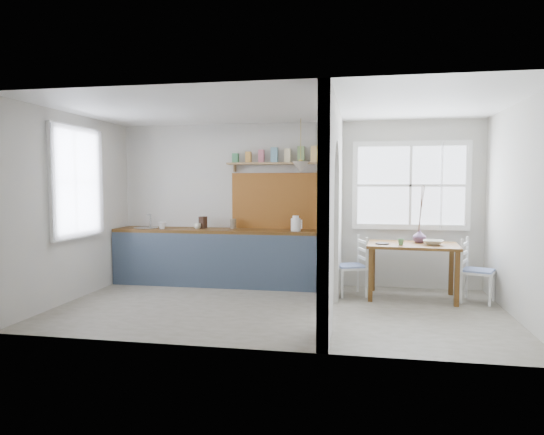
% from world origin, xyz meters
% --- Properties ---
extents(floor, '(5.80, 3.20, 0.01)m').
position_xyz_m(floor, '(0.00, 0.00, 0.00)').
color(floor, gray).
rests_on(floor, ground).
extents(ceiling, '(5.80, 3.20, 0.01)m').
position_xyz_m(ceiling, '(0.00, 0.00, 2.60)').
color(ceiling, beige).
rests_on(ceiling, walls).
extents(walls, '(5.81, 3.21, 2.60)m').
position_xyz_m(walls, '(0.00, 0.00, 1.30)').
color(walls, beige).
rests_on(walls, floor).
extents(partition, '(0.12, 3.20, 2.60)m').
position_xyz_m(partition, '(0.70, 0.06, 1.45)').
color(partition, beige).
rests_on(partition, floor).
extents(kitchen_window, '(0.10, 1.16, 1.50)m').
position_xyz_m(kitchen_window, '(-2.87, 0.00, 1.65)').
color(kitchen_window, white).
rests_on(kitchen_window, walls).
extents(nook_window, '(1.76, 0.10, 1.30)m').
position_xyz_m(nook_window, '(1.80, 1.56, 1.60)').
color(nook_window, white).
rests_on(nook_window, walls).
extents(counter, '(3.50, 0.60, 0.90)m').
position_xyz_m(counter, '(-1.13, 1.33, 0.46)').
color(counter, brown).
rests_on(counter, floor).
extents(sink, '(0.40, 0.40, 0.02)m').
position_xyz_m(sink, '(-2.43, 1.30, 0.89)').
color(sink, '#B5B9BF').
rests_on(sink, counter).
extents(backsplash, '(1.65, 0.03, 0.90)m').
position_xyz_m(backsplash, '(-0.20, 1.58, 1.35)').
color(backsplash, brown).
rests_on(backsplash, walls).
extents(shelf, '(1.75, 0.20, 0.21)m').
position_xyz_m(shelf, '(-0.20, 1.49, 2.01)').
color(shelf, '#AB7F4F').
rests_on(shelf, walls).
extents(pendant_lamp, '(0.26, 0.26, 0.16)m').
position_xyz_m(pendant_lamp, '(0.15, 1.15, 1.88)').
color(pendant_lamp, beige).
rests_on(pendant_lamp, ceiling).
extents(utensil_rail, '(0.02, 0.50, 0.02)m').
position_xyz_m(utensil_rail, '(0.61, 0.90, 1.45)').
color(utensil_rail, '#B5B9BF').
rests_on(utensil_rail, partition).
extents(dining_table, '(1.30, 0.92, 0.78)m').
position_xyz_m(dining_table, '(1.78, 0.90, 0.39)').
color(dining_table, brown).
rests_on(dining_table, floor).
extents(chair_left, '(0.50, 0.50, 0.86)m').
position_xyz_m(chair_left, '(0.91, 0.94, 0.43)').
color(chair_left, white).
rests_on(chair_left, floor).
extents(chair_right, '(0.52, 0.52, 0.88)m').
position_xyz_m(chair_right, '(2.64, 0.81, 0.44)').
color(chair_right, white).
rests_on(chair_right, floor).
extents(kettle, '(0.20, 0.17, 0.24)m').
position_xyz_m(kettle, '(0.07, 1.18, 1.02)').
color(kettle, white).
rests_on(kettle, counter).
extents(mug_a, '(0.13, 0.13, 0.11)m').
position_xyz_m(mug_a, '(-2.09, 1.15, 0.96)').
color(mug_a, silver).
rests_on(mug_a, counter).
extents(mug_b, '(0.14, 0.14, 0.09)m').
position_xyz_m(mug_b, '(-1.53, 1.27, 0.95)').
color(mug_b, beige).
rests_on(mug_b, counter).
extents(knife_block, '(0.11, 0.14, 0.19)m').
position_xyz_m(knife_block, '(-1.47, 1.37, 1.00)').
color(knife_block, '#362017').
rests_on(knife_block, counter).
extents(jar, '(0.12, 0.12, 0.15)m').
position_xyz_m(jar, '(-0.98, 1.45, 0.98)').
color(jar, '#74634B').
rests_on(jar, counter).
extents(towel_magenta, '(0.02, 0.03, 0.60)m').
position_xyz_m(towel_magenta, '(0.58, 0.96, 0.28)').
color(towel_magenta, '#AA1253').
rests_on(towel_magenta, counter).
extents(towel_orange, '(0.02, 0.03, 0.45)m').
position_xyz_m(towel_orange, '(0.58, 0.95, 0.25)').
color(towel_orange, '#C25727').
rests_on(towel_orange, counter).
extents(bowl, '(0.34, 0.34, 0.07)m').
position_xyz_m(bowl, '(2.05, 0.84, 0.81)').
color(bowl, beige).
rests_on(bowl, dining_table).
extents(table_cup, '(0.11, 0.11, 0.08)m').
position_xyz_m(table_cup, '(1.61, 0.74, 0.82)').
color(table_cup, '#579157').
rests_on(table_cup, dining_table).
extents(plate, '(0.22, 0.22, 0.02)m').
position_xyz_m(plate, '(1.36, 0.80, 0.78)').
color(plate, black).
rests_on(plate, dining_table).
extents(vase, '(0.21, 0.21, 0.20)m').
position_xyz_m(vase, '(1.89, 1.07, 0.87)').
color(vase, '#634569').
rests_on(vase, dining_table).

